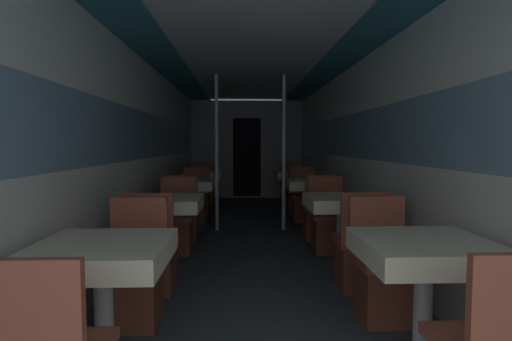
{
  "coord_description": "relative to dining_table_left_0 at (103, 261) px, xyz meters",
  "views": [
    {
      "loc": [
        -0.13,
        -1.48,
        1.26
      ],
      "look_at": [
        0.0,
        2.19,
        1.01
      ],
      "focal_mm": 28.0,
      "sensor_mm": 36.0,
      "label": 1
    }
  ],
  "objects": [
    {
      "name": "support_pole_left_2",
      "position": [
        0.4,
        3.64,
        0.5
      ],
      "size": [
        0.05,
        0.05,
        2.25
      ],
      "color": "silver",
      "rests_on": "ground_plane"
    },
    {
      "name": "chair_left_far_1",
      "position": [
        -0.0,
        2.44,
        -0.35
      ],
      "size": [
        0.41,
        0.41,
        0.87
      ],
      "rotation": [
        0.0,
        0.0,
        3.14
      ],
      "color": "brown",
      "rests_on": "ground_plane"
    },
    {
      "name": "chair_left_near_2",
      "position": [
        -0.0,
        3.03,
        -0.35
      ],
      "size": [
        0.41,
        0.41,
        0.87
      ],
      "color": "brown",
      "rests_on": "ground_plane"
    },
    {
      "name": "chair_right_far_1",
      "position": [
        1.77,
        2.44,
        -0.35
      ],
      "size": [
        0.41,
        0.41,
        0.87
      ],
      "rotation": [
        0.0,
        0.0,
        3.14
      ],
      "color": "brown",
      "rests_on": "ground_plane"
    },
    {
      "name": "support_pole_right_2",
      "position": [
        1.37,
        3.64,
        0.5
      ],
      "size": [
        0.05,
        0.05,
        2.25
      ],
      "color": "silver",
      "rests_on": "ground_plane"
    },
    {
      "name": "chair_right_far_2",
      "position": [
        1.77,
        4.26,
        -0.35
      ],
      "size": [
        0.41,
        0.41,
        0.87
      ],
      "rotation": [
        0.0,
        0.0,
        3.14
      ],
      "color": "brown",
      "rests_on": "ground_plane"
    },
    {
      "name": "chair_right_far_0",
      "position": [
        1.77,
        0.62,
        -0.35
      ],
      "size": [
        0.41,
        0.41,
        0.87
      ],
      "rotation": [
        0.0,
        0.0,
        3.14
      ],
      "color": "brown",
      "rests_on": "ground_plane"
    },
    {
      "name": "chair_left_near_1",
      "position": [
        -0.0,
        1.2,
        -0.35
      ],
      "size": [
        0.41,
        0.41,
        0.87
      ],
      "color": "brown",
      "rests_on": "ground_plane"
    },
    {
      "name": "dining_table_left_0",
      "position": [
        0.0,
        0.0,
        0.0
      ],
      "size": [
        0.7,
        0.7,
        0.73
      ],
      "color": "#4C4C51",
      "rests_on": "ground_plane"
    },
    {
      "name": "dining_table_right_3",
      "position": [
        1.77,
        5.47,
        0.0
      ],
      "size": [
        0.7,
        0.7,
        0.73
      ],
      "color": "#4C4C51",
      "rests_on": "ground_plane"
    },
    {
      "name": "chair_left_far_0",
      "position": [
        -0.0,
        0.62,
        -0.35
      ],
      "size": [
        0.41,
        0.41,
        0.87
      ],
      "rotation": [
        0.0,
        0.0,
        3.14
      ],
      "color": "brown",
      "rests_on": "ground_plane"
    },
    {
      "name": "dining_table_left_3",
      "position": [
        0.0,
        5.47,
        0.0
      ],
      "size": [
        0.7,
        0.7,
        0.73
      ],
      "color": "#4C4C51",
      "rests_on": "ground_plane"
    },
    {
      "name": "chair_left_near_3",
      "position": [
        -0.0,
        4.85,
        -0.35
      ],
      "size": [
        0.41,
        0.41,
        0.87
      ],
      "color": "brown",
      "rests_on": "ground_plane"
    },
    {
      "name": "dining_table_right_0",
      "position": [
        1.77,
        0.0,
        0.0
      ],
      "size": [
        0.7,
        0.7,
        0.73
      ],
      "color": "#4C4C51",
      "rests_on": "ground_plane"
    },
    {
      "name": "chair_left_far_2",
      "position": [
        -0.0,
        4.26,
        -0.35
      ],
      "size": [
        0.41,
        0.41,
        0.87
      ],
      "rotation": [
        0.0,
        0.0,
        3.14
      ],
      "color": "brown",
      "rests_on": "ground_plane"
    },
    {
      "name": "wall_left",
      "position": [
        -0.43,
        3.0,
        0.53
      ],
      "size": [
        0.05,
        10.13,
        2.25
      ],
      "color": "silver",
      "rests_on": "ground_plane"
    },
    {
      "name": "ceiling_panel",
      "position": [
        0.88,
        3.0,
        1.67
      ],
      "size": [
        2.63,
        10.13,
        0.07
      ],
      "color": "silver",
      "rests_on": "wall_left"
    },
    {
      "name": "dining_table_left_2",
      "position": [
        0.0,
        3.64,
        0.0
      ],
      "size": [
        0.7,
        0.7,
        0.73
      ],
      "color": "#4C4C51",
      "rests_on": "ground_plane"
    },
    {
      "name": "bulkhead_far",
      "position": [
        0.88,
        7.15,
        0.49
      ],
      "size": [
        2.58,
        0.09,
        2.25
      ],
      "color": "gray",
      "rests_on": "ground_plane"
    },
    {
      "name": "chair_right_near_1",
      "position": [
        1.77,
        1.2,
        -0.35
      ],
      "size": [
        0.41,
        0.41,
        0.87
      ],
      "color": "brown",
      "rests_on": "ground_plane"
    },
    {
      "name": "dining_table_right_1",
      "position": [
        1.77,
        1.82,
        0.0
      ],
      "size": [
        0.7,
        0.7,
        0.73
      ],
      "color": "#4C4C51",
      "rests_on": "ground_plane"
    },
    {
      "name": "dining_table_right_2",
      "position": [
        1.77,
        3.64,
        0.0
      ],
      "size": [
        0.7,
        0.7,
        0.73
      ],
      "color": "#4C4C51",
      "rests_on": "ground_plane"
    },
    {
      "name": "chair_right_near_3",
      "position": [
        1.77,
        4.85,
        -0.35
      ],
      "size": [
        0.41,
        0.41,
        0.87
      ],
      "color": "brown",
      "rests_on": "ground_plane"
    },
    {
      "name": "chair_right_far_3",
      "position": [
        1.77,
        6.08,
        -0.35
      ],
      "size": [
        0.41,
        0.41,
        0.87
      ],
      "rotation": [
        0.0,
        0.0,
        3.14
      ],
      "color": "brown",
      "rests_on": "ground_plane"
    },
    {
      "name": "chair_right_near_2",
      "position": [
        1.77,
        3.03,
        -0.35
      ],
      "size": [
        0.41,
        0.41,
        0.87
      ],
      "color": "brown",
      "rests_on": "ground_plane"
    },
    {
      "name": "dining_table_left_1",
      "position": [
        0.0,
        1.82,
        0.0
      ],
      "size": [
        0.7,
        0.7,
        0.73
      ],
      "color": "#4C4C51",
      "rests_on": "ground_plane"
    },
    {
      "name": "wall_right",
      "position": [
        2.2,
        3.0,
        0.53
      ],
      "size": [
        0.05,
        10.13,
        2.25
      ],
      "color": "silver",
      "rests_on": "ground_plane"
    },
    {
      "name": "chair_left_far_3",
      "position": [
        -0.0,
        6.08,
        -0.35
      ],
      "size": [
        0.41,
        0.41,
        0.87
      ],
      "rotation": [
        0.0,
        0.0,
        3.14
      ],
      "color": "brown",
      "rests_on": "ground_plane"
    }
  ]
}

